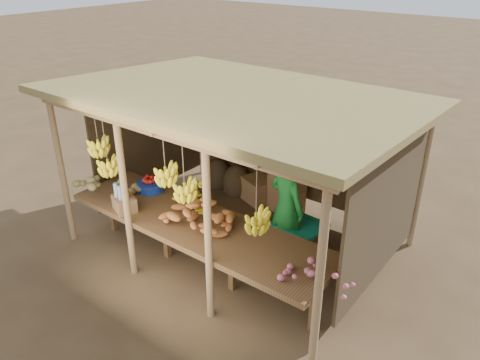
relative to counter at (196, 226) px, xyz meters
The scene contains 13 objects.
ground 1.20m from the counter, 90.00° to the left, with size 60.00×60.00×0.00m, color brown.
stall_structure 1.43m from the counter, 88.91° to the left, with size 4.70×3.50×2.43m.
counter is the anchor object (origin of this frame).
potato_heap 1.62m from the counter, behind, with size 1.07×0.64×0.37m, color olive, non-canonical shape.
sweet_potato_heap 0.25m from the counter, 16.64° to the left, with size 1.04×0.62×0.36m, color #C57032, non-canonical shape.
onion_heap 1.92m from the counter, ahead, with size 0.80×0.48×0.36m, color #C9626F, non-canonical shape.
banana_pile 0.56m from the counter, 132.52° to the left, with size 0.55×0.33×0.35m, color yellow, non-canonical shape.
tomato_basin 1.20m from the counter, 166.58° to the left, with size 0.40×0.40×0.21m.
bottle_box 1.08m from the counter, 160.16° to the right, with size 0.40×0.36×0.41m.
vendor 1.26m from the counter, 52.45° to the left, with size 0.61×0.40×1.68m, color #1A7529.
tarp_crate 1.49m from the counter, 49.09° to the left, with size 0.69×0.61×0.79m.
carton_stack 2.18m from the counter, 93.44° to the left, with size 1.24×0.60×0.85m.
burlap_sacks 2.51m from the counter, 119.63° to the left, with size 0.95×0.50×0.68m.
Camera 1 is at (3.67, -4.79, 4.02)m, focal length 35.00 mm.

